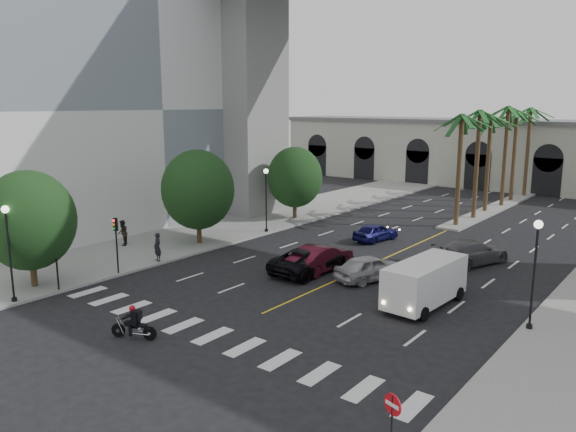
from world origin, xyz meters
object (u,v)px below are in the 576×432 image
(traffic_signal_near, at_px, (55,249))
(car_c, at_px, (309,260))
(lamp_post_right, at_px, (535,265))
(lamp_post_left_far, at_px, (266,195))
(car_a, at_px, (370,268))
(motorcycle_rider, at_px, (135,324))
(pedestrian_b, at_px, (123,233))
(lamp_post_left_near, at_px, (9,245))
(car_b, at_px, (320,258))
(pedestrian_a, at_px, (157,247))
(cargo_van, at_px, (425,281))
(do_not_enter_sign, at_px, (392,418))
(traffic_signal_far, at_px, (116,236))
(car_e, at_px, (376,232))
(car_d, at_px, (471,252))

(traffic_signal_near, height_order, car_c, traffic_signal_near)
(lamp_post_right, bearing_deg, car_c, 174.70)
(lamp_post_left_far, bearing_deg, car_a, -23.87)
(lamp_post_right, xyz_separation_m, car_c, (-13.65, 1.27, -2.41))
(motorcycle_rider, bearing_deg, traffic_signal_near, 146.74)
(lamp_post_left_far, distance_m, pedestrian_b, 11.66)
(lamp_post_left_near, height_order, car_b, lamp_post_left_near)
(lamp_post_right, relative_size, pedestrian_b, 2.79)
(lamp_post_left_far, height_order, pedestrian_a, lamp_post_left_far)
(lamp_post_left_near, relative_size, lamp_post_right, 1.00)
(cargo_van, bearing_deg, do_not_enter_sign, -65.69)
(traffic_signal_far, bearing_deg, lamp_post_right, 15.98)
(traffic_signal_far, relative_size, motorcycle_rider, 1.77)
(lamp_post_left_far, bearing_deg, do_not_enter_sign, -43.64)
(traffic_signal_near, bearing_deg, car_b, 52.96)
(lamp_post_left_near, distance_m, do_not_enter_sign, 22.66)
(car_e, height_order, pedestrian_a, pedestrian_a)
(car_d, bearing_deg, cargo_van, 115.53)
(car_e, bearing_deg, motorcycle_rider, 102.06)
(traffic_signal_far, height_order, cargo_van, traffic_signal_far)
(traffic_signal_near, xyz_separation_m, cargo_van, (17.34, 10.62, -1.16))
(traffic_signal_far, bearing_deg, car_a, 34.18)
(traffic_signal_far, height_order, car_b, traffic_signal_far)
(pedestrian_b, height_order, do_not_enter_sign, do_not_enter_sign)
(car_a, height_order, car_e, car_a)
(lamp_post_left_near, xyz_separation_m, lamp_post_left_far, (0.00, 21.00, 0.00))
(car_e, bearing_deg, cargo_van, 140.05)
(lamp_post_right, height_order, motorcycle_rider, lamp_post_right)
(car_b, relative_size, do_not_enter_sign, 1.94)
(lamp_post_left_far, bearing_deg, lamp_post_left_near, -90.00)
(lamp_post_left_far, bearing_deg, traffic_signal_near, -89.69)
(motorcycle_rider, bearing_deg, lamp_post_left_far, 89.66)
(motorcycle_rider, distance_m, car_c, 13.14)
(motorcycle_rider, relative_size, car_a, 0.45)
(traffic_signal_far, relative_size, car_a, 0.79)
(car_c, bearing_deg, car_d, -130.88)
(car_b, bearing_deg, cargo_van, 167.57)
(car_c, distance_m, cargo_van, 8.38)
(lamp_post_left_far, relative_size, car_d, 0.94)
(lamp_post_left_far, height_order, car_c, lamp_post_left_far)
(car_b, xyz_separation_m, car_d, (7.06, 7.43, -0.03))
(traffic_signal_near, xyz_separation_m, car_e, (8.28, 21.75, -1.82))
(traffic_signal_near, height_order, car_e, traffic_signal_near)
(cargo_van, xyz_separation_m, do_not_enter_sign, (5.18, -13.69, 0.60))
(traffic_signal_near, height_order, car_a, traffic_signal_near)
(car_a, xyz_separation_m, cargo_van, (4.45, -2.13, 0.56))
(lamp_post_right, height_order, pedestrian_a, lamp_post_right)
(motorcycle_rider, bearing_deg, car_c, 64.34)
(do_not_enter_sign, bearing_deg, car_e, 138.26)
(cargo_van, xyz_separation_m, pedestrian_a, (-17.54, -3.33, -0.24))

